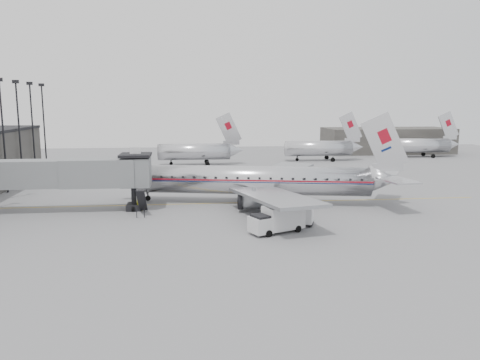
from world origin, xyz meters
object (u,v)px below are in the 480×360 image
object	(u,v)px
service_van	(277,219)
baggage_cart_white	(302,216)
airliner	(258,180)
baggage_cart_navy	(281,213)
ramp_worker	(140,202)

from	to	relation	value
service_van	baggage_cart_white	bearing A→B (deg)	14.30
airliner	baggage_cart_navy	size ratio (longest dim) A/B	13.25
service_van	baggage_cart_navy	world-z (taller)	service_van
service_van	baggage_cart_navy	xyz separation A→B (m)	(1.17, 3.92, -0.40)
airliner	baggage_cart_navy	bearing A→B (deg)	-72.10
airliner	baggage_cart_white	size ratio (longest dim) A/B	12.74
baggage_cart_white	ramp_worker	distance (m)	18.53
service_van	baggage_cart_white	world-z (taller)	service_van
service_van	baggage_cart_white	distance (m)	3.72
service_van	ramp_worker	xyz separation A→B (m)	(-13.71, 10.49, -0.34)
baggage_cart_white	ramp_worker	bearing A→B (deg)	175.06
baggage_cart_navy	airliner	bearing A→B (deg)	74.15
airliner	ramp_worker	world-z (taller)	airliner
airliner	baggage_cart_navy	distance (m)	9.48
service_van	ramp_worker	distance (m)	17.26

